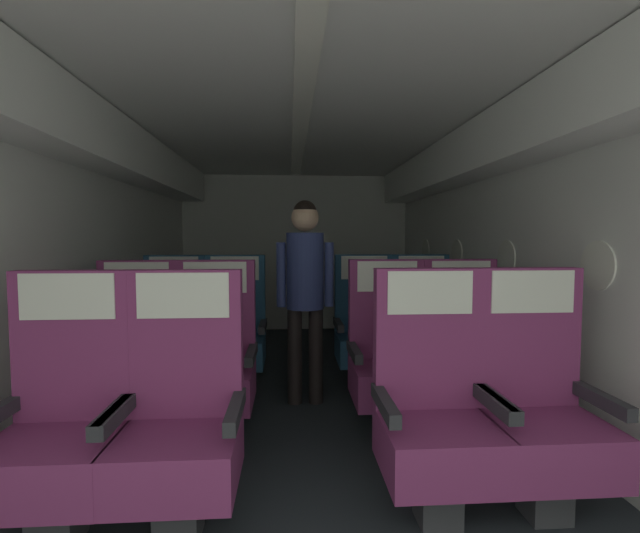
% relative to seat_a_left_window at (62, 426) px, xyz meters
% --- Properties ---
extents(ground, '(3.32, 6.23, 0.02)m').
position_rel_seat_a_left_window_xyz_m(ground, '(1.04, 1.29, -0.48)').
color(ground, '#23282D').
extents(fuselage_shell, '(3.20, 5.88, 2.17)m').
position_rel_seat_a_left_window_xyz_m(fuselage_shell, '(1.04, 1.54, 1.08)').
color(fuselage_shell, silver).
rests_on(fuselage_shell, ground).
extents(seat_a_left_window, '(0.53, 0.47, 1.11)m').
position_rel_seat_a_left_window_xyz_m(seat_a_left_window, '(0.00, 0.00, 0.00)').
color(seat_a_left_window, '#38383D').
rests_on(seat_a_left_window, ground).
extents(seat_a_left_aisle, '(0.53, 0.47, 1.11)m').
position_rel_seat_a_left_window_xyz_m(seat_a_left_aisle, '(0.49, 0.00, 0.00)').
color(seat_a_left_aisle, '#38383D').
rests_on(seat_a_left_aisle, ground).
extents(seat_a_right_aisle, '(0.53, 0.47, 1.11)m').
position_rel_seat_a_left_window_xyz_m(seat_a_right_aisle, '(2.10, 0.03, 0.00)').
color(seat_a_right_aisle, '#38383D').
rests_on(seat_a_right_aisle, ground).
extents(seat_a_right_window, '(0.53, 0.47, 1.11)m').
position_rel_seat_a_left_window_xyz_m(seat_a_right_window, '(1.60, 0.03, 0.00)').
color(seat_a_right_window, '#38383D').
rests_on(seat_a_right_window, ground).
extents(seat_b_left_window, '(0.53, 0.47, 1.11)m').
position_rel_seat_a_left_window_xyz_m(seat_b_left_window, '(-0.01, 0.90, 0.00)').
color(seat_b_left_window, '#38383D').
rests_on(seat_b_left_window, ground).
extents(seat_b_left_aisle, '(0.53, 0.47, 1.11)m').
position_rel_seat_a_left_window_xyz_m(seat_b_left_aisle, '(0.48, 0.90, 0.00)').
color(seat_b_left_aisle, '#38383D').
rests_on(seat_b_left_aisle, ground).
extents(seat_b_right_aisle, '(0.53, 0.47, 1.11)m').
position_rel_seat_a_left_window_xyz_m(seat_b_right_aisle, '(2.10, 0.91, 0.00)').
color(seat_b_right_aisle, '#38383D').
rests_on(seat_b_right_aisle, ground).
extents(seat_b_right_window, '(0.53, 0.47, 1.11)m').
position_rel_seat_a_left_window_xyz_m(seat_b_right_window, '(1.60, 0.91, 0.00)').
color(seat_b_right_window, '#38383D').
rests_on(seat_b_right_window, ground).
extents(seat_c_left_window, '(0.53, 0.47, 1.11)m').
position_rel_seat_a_left_window_xyz_m(seat_c_left_window, '(-0.00, 1.77, 0.00)').
color(seat_c_left_window, '#38383D').
rests_on(seat_c_left_window, ground).
extents(seat_c_left_aisle, '(0.53, 0.47, 1.11)m').
position_rel_seat_a_left_window_xyz_m(seat_c_left_aisle, '(0.50, 1.77, 0.00)').
color(seat_c_left_aisle, '#38383D').
rests_on(seat_c_left_aisle, ground).
extents(seat_c_right_aisle, '(0.53, 0.47, 1.11)m').
position_rel_seat_a_left_window_xyz_m(seat_c_right_aisle, '(2.09, 1.78, 0.00)').
color(seat_c_right_aisle, '#38383D').
rests_on(seat_c_right_aisle, ground).
extents(seat_c_right_window, '(0.53, 0.47, 1.11)m').
position_rel_seat_a_left_window_xyz_m(seat_c_right_window, '(1.60, 1.80, 0.00)').
color(seat_c_right_window, '#38383D').
rests_on(seat_c_right_window, ground).
extents(flight_attendant, '(0.43, 0.28, 1.54)m').
position_rel_seat_a_left_window_xyz_m(flight_attendant, '(1.07, 1.43, 0.47)').
color(flight_attendant, black).
rests_on(flight_attendant, ground).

